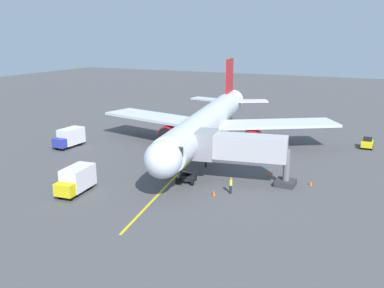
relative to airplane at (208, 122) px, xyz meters
The scene contains 13 objects.
ground_plane 4.51m from the airplane, 113.12° to the right, with size 220.00×220.00×0.00m, color #4C4C4F.
apron_lead_in_line 7.44m from the airplane, 90.44° to the left, with size 0.24×40.00×0.01m, color yellow.
airplane is the anchor object (origin of this frame).
jet_bridge 12.50m from the airplane, 125.21° to the left, with size 11.52×4.62×5.40m.
ground_crew_marshaller 16.43m from the airplane, 121.03° to the left, with size 0.40×0.47×1.71m.
ground_crew_wing_walker 8.10m from the airplane, 110.94° to the left, with size 0.46×0.38×1.71m.
tug_near_nose 22.43m from the airplane, 152.01° to the right, with size 1.55×2.30×1.50m.
belt_loader_portside 13.38m from the airplane, 103.52° to the left, with size 2.23×4.73×2.32m.
box_truck_starboard_side 21.19m from the airplane, 74.30° to the left, with size 2.41×4.77×2.62m.
box_truck_rear_apron 19.65m from the airplane, 20.01° to the left, with size 2.17×4.69×2.62m.
safety_cone_nose_left 17.52m from the airplane, 152.16° to the left, with size 0.32×0.32×0.55m, color #F2590F.
safety_cone_nose_right 13.00m from the airplane, 145.89° to the left, with size 0.32×0.32×0.55m, color #F2590F.
safety_cone_wing_port 16.94m from the airplane, 114.98° to the left, with size 0.32×0.32×0.55m, color #F2590F.
Camera 1 is at (-20.72, 53.02, 15.45)m, focal length 39.38 mm.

